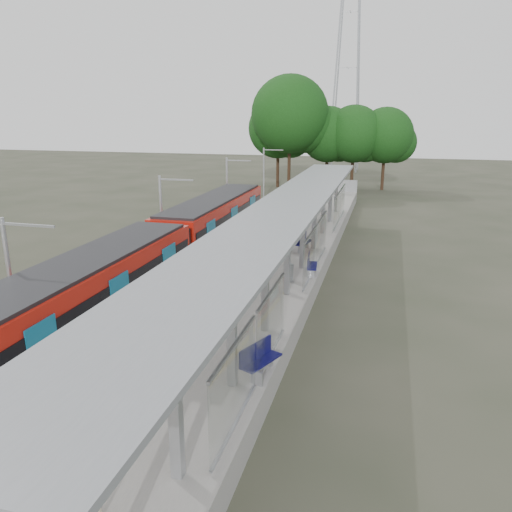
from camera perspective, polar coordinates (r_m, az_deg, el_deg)
The scene contains 15 objects.
trackbed at distance 29.82m, azimuth -6.51°, elevation -0.88°, with size 3.00×70.00×0.24m, color #59544C.
platform at distance 28.43m, azimuth 1.95°, elevation -0.83°, with size 6.00×50.00×1.00m, color gray.
tactile_strip at distance 28.94m, azimuth -2.96°, elevation 0.52°, with size 0.60×50.00×0.02m, color gold.
end_fence at distance 52.32m, azimuth 8.18°, elevation 8.02°, with size 6.00×0.10×1.20m, color #9EA0A5.
train at distance 25.53m, azimuth -10.10°, elevation 0.59°, with size 2.74×27.60×3.62m.
canopy at distance 23.58m, azimuth 3.76°, elevation 4.90°, with size 3.27×38.00×3.66m.
pylon at distance 80.50m, azimuth 10.59°, elevation 23.09°, with size 8.00×4.00×38.00m, color #9EA0A5, non-canonical shape.
tree_cluster at distance 59.70m, azimuth 6.91°, elevation 14.53°, with size 19.19×10.83×12.98m.
catenary_masts at distance 28.91m, azimuth -10.58°, elevation 4.13°, with size 2.08×48.16×5.40m.
bench_near at distance 15.49m, azimuth 0.35°, elevation -11.61°, with size 1.04×1.58×1.04m.
bench_mid at distance 24.91m, azimuth 6.27°, elevation -0.90°, with size 0.60×1.50×1.00m.
bench_far at distance 29.17m, azimuth 5.28°, elevation 1.74°, with size 0.90×1.66×1.09m.
info_pillar_near at distance 11.12m, azimuth -18.56°, elevation -23.93°, with size 0.38×0.38×1.70m.
info_pillar_far at distance 29.09m, azimuth 3.09°, elevation 2.16°, with size 0.40×0.40×1.80m.
litter_bin at distance 23.84m, azimuth 3.82°, elevation -1.89°, with size 0.41×0.41×0.84m, color #9EA0A5.
Camera 1 is at (6.04, -6.53, 8.73)m, focal length 35.00 mm.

